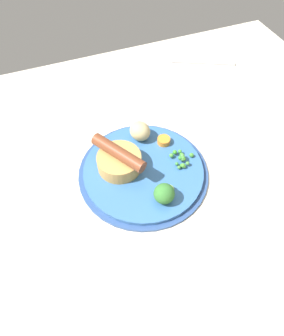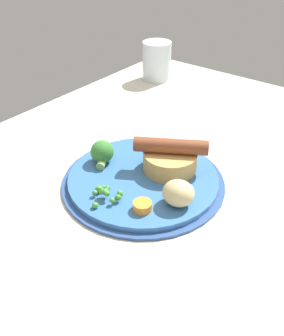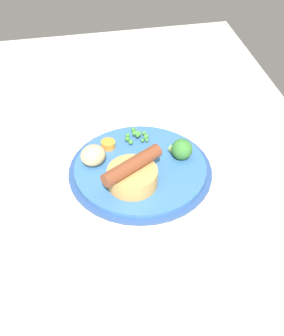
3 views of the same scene
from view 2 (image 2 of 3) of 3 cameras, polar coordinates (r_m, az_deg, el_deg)
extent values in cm
cube|color=beige|center=(58.44, 1.79, -5.96)|extent=(110.00, 80.00, 3.00)
cylinder|color=#2D4C84|center=(60.64, 0.19, -2.07)|extent=(26.21, 26.21, 0.50)
cylinder|color=#386BA8|center=(60.37, 0.19, -1.73)|extent=(24.11, 24.11, 1.40)
cylinder|color=tan|center=(60.85, 4.29, 1.12)|extent=(8.74, 8.74, 3.16)
cylinder|color=#33190C|center=(60.07, 4.34, 2.25)|extent=(6.99, 6.99, 0.30)
cylinder|color=brown|center=(59.36, 4.40, 3.36)|extent=(8.16, 11.33, 2.42)
sphere|color=#498A27|center=(55.20, -6.22, -3.68)|extent=(0.76, 0.76, 0.76)
sphere|color=green|center=(53.98, -4.58, -4.92)|extent=(0.80, 0.80, 0.80)
sphere|color=#388536|center=(55.22, -5.44, -3.43)|extent=(0.89, 0.89, 0.89)
sphere|color=green|center=(54.64, -5.52, -3.69)|extent=(0.80, 0.80, 0.80)
sphere|color=#4A9B32|center=(56.48, -6.53, -3.13)|extent=(0.94, 0.94, 0.94)
sphere|color=#47883F|center=(54.66, -5.67, -3.66)|extent=(0.92, 0.92, 0.92)
sphere|color=#3C9027|center=(54.48, -3.65, -4.50)|extent=(0.93, 0.93, 0.93)
sphere|color=#3B903A|center=(56.54, -6.25, -3.16)|extent=(0.72, 0.72, 0.72)
sphere|color=#498A3C|center=(55.30, -5.99, -3.54)|extent=(0.79, 0.79, 0.79)
sphere|color=#488C3F|center=(55.79, -7.18, -3.74)|extent=(0.80, 0.80, 0.80)
sphere|color=#4A822F|center=(56.57, -6.78, -3.26)|extent=(0.75, 0.75, 0.75)
sphere|color=#46893F|center=(57.07, -5.93, -2.92)|extent=(0.71, 0.71, 0.71)
sphere|color=green|center=(54.51, -5.38, -3.88)|extent=(0.85, 0.85, 0.85)
sphere|color=#47943B|center=(55.34, -3.36, -3.87)|extent=(0.92, 0.92, 0.92)
sphere|color=#458D34|center=(55.03, -5.94, -3.57)|extent=(0.93, 0.93, 0.93)
sphere|color=#3D8B3E|center=(56.55, -5.23, -3.05)|extent=(0.71, 0.71, 0.71)
sphere|color=#428E33|center=(53.97, -7.15, -5.65)|extent=(0.94, 0.94, 0.94)
sphere|color=#387A33|center=(62.64, -6.09, 2.48)|extent=(3.90, 3.90, 3.90)
cylinder|color=#7A9E56|center=(61.63, -6.46, 0.45)|extent=(2.31, 2.12, 1.36)
ellipsoid|color=#CCB77F|center=(53.48, 5.50, -3.89)|extent=(5.30, 5.63, 3.90)
cylinder|color=orange|center=(53.13, 0.06, -5.83)|extent=(2.95, 2.95, 1.29)
cylinder|color=silver|center=(98.88, 2.25, 15.99)|extent=(7.32, 7.32, 9.54)
camera|label=1|loc=(0.82, -17.26, 42.69)|focal=32.00mm
camera|label=3|loc=(1.04, 37.71, 41.47)|focal=50.00mm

